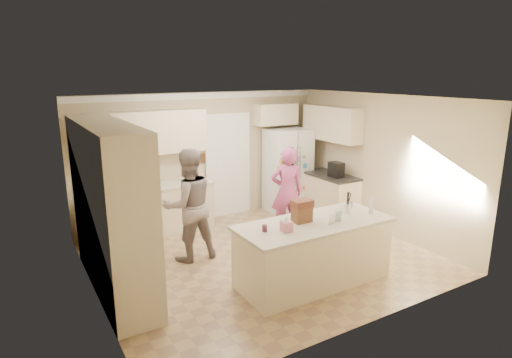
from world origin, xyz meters
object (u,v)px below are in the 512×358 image
coffee_maker (336,170)px  dollhouse_body (302,214)px  utensil_crock (347,209)px  teen_boy (188,205)px  refrigerator (288,170)px  island_base (313,254)px  teen_girl (287,192)px  tissue_box (287,226)px

coffee_maker → dollhouse_body: 2.84m
utensil_crock → teen_boy: (-1.88, 1.62, -0.08)m
utensil_crock → coffee_maker: bearing=52.9°
refrigerator → teen_boy: (-2.84, -1.29, 0.02)m
island_base → teen_girl: teen_girl is taller
utensil_crock → teen_girl: size_ratio=0.09×
tissue_box → dollhouse_body: (0.40, 0.20, 0.04)m
refrigerator → tissue_box: 3.75m
refrigerator → coffee_maker: 1.16m
tissue_box → teen_boy: (-0.68, 1.77, -0.08)m
teen_girl → tissue_box: bearing=78.5°
utensil_crock → teen_girl: (0.10, 1.70, -0.17)m
coffee_maker → dollhouse_body: coffee_maker is taller
dollhouse_body → teen_girl: size_ratio=0.16×
tissue_box → teen_girl: (1.30, 1.85, -0.16)m
utensil_crock → tissue_box: 1.21m
dollhouse_body → island_base: bearing=-33.7°
refrigerator → dollhouse_body: bearing=-119.0°
island_base → dollhouse_body: bearing=146.3°
teen_boy → dollhouse_body: bearing=124.4°
island_base → dollhouse_body: size_ratio=8.46×
coffee_maker → teen_boy: size_ratio=0.16×
teen_boy → coffee_maker: bearing=-176.1°
teen_boy → utensil_crock: bearing=139.1°
refrigerator → island_base: (-1.61, -2.96, -0.46)m
utensil_crock → dollhouse_body: bearing=176.4°
utensil_crock → tissue_box: utensil_crock is taller
teen_girl → teen_boy: bearing=25.9°
refrigerator → teen_boy: bearing=-152.9°
coffee_maker → teen_boy: teen_boy is taller
utensil_crock → dollhouse_body: 0.80m
island_base → tissue_box: (-0.55, -0.10, 0.56)m
refrigerator → dollhouse_body: refrigerator is taller
teen_girl → refrigerator: bearing=-101.8°
coffee_maker → tissue_box: size_ratio=2.14×
coffee_maker → island_base: size_ratio=0.14×
coffee_maker → teen_boy: bearing=-176.0°
coffee_maker → island_base: 2.87m
tissue_box → dollhouse_body: size_ratio=0.54×
dollhouse_body → teen_boy: bearing=124.6°
utensil_crock → dollhouse_body: size_ratio=0.58×
dollhouse_body → teen_boy: 1.91m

